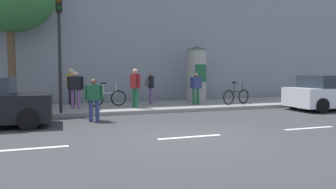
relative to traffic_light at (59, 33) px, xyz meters
The scene contains 15 objects.
ground_plane 6.87m from the traffic_light, 59.57° to the right, with size 80.00×80.00×0.00m, color #38383A.
sidewalk_curb 4.72m from the traffic_light, 29.67° to the left, with size 36.00×4.00×0.15m, color gray.
lane_markings 6.87m from the traffic_light, 59.57° to the right, with size 25.80×0.16×0.01m.
building_backdrop 7.65m from the traffic_light, 65.48° to the left, with size 36.00×5.00×10.09m, color gray.
traffic_light is the anchor object (origin of this frame).
poster_column 7.70m from the traffic_light, 21.82° to the left, with size 1.14×1.14×2.93m.
pedestrian_in_dark_shirt 3.03m from the traffic_light, 57.86° to the right, with size 0.61×0.31×1.49m.
pedestrian_tallest 2.55m from the traffic_light, 63.59° to the left, with size 0.66×0.34×1.61m.
pedestrian_in_red_top 3.81m from the traffic_light, 13.86° to the left, with size 0.37×0.60×1.71m.
pedestrian_in_light_jacket 3.80m from the traffic_light, 79.01° to the left, with size 0.48×0.42×1.74m.
pedestrian_near_pole 6.72m from the traffic_light, 11.18° to the left, with size 0.58×0.43×1.53m.
pedestrian_with_backpack 5.31m from the traffic_light, 28.33° to the left, with size 0.42×0.60×1.56m.
bicycle_leaning 3.87m from the traffic_light, 42.30° to the left, with size 1.77×0.11×1.09m.
bicycle_upright 8.60m from the traffic_light, ahead, with size 1.72×0.54×1.09m.
parked_car_dark 12.11m from the traffic_light, ahead, with size 4.34×2.17×1.57m.
Camera 1 is at (-3.52, -7.98, 1.75)m, focal length 35.35 mm.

